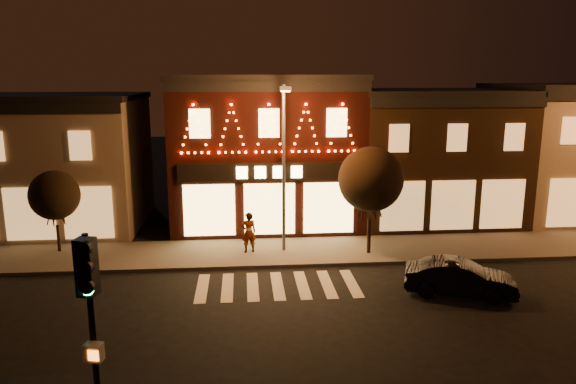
{
  "coord_description": "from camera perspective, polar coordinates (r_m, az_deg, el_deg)",
  "views": [
    {
      "loc": [
        -1.33,
        -16.15,
        8.2
      ],
      "look_at": [
        0.42,
        4.0,
        3.84
      ],
      "focal_mm": 33.41,
      "sensor_mm": 36.0,
      "label": 1
    }
  ],
  "objects": [
    {
      "name": "ground",
      "position": [
        18.16,
        -0.23,
        -14.68
      ],
      "size": [
        120.0,
        120.0,
        0.0
      ],
      "primitive_type": "plane",
      "color": "black",
      "rests_on": "ground"
    },
    {
      "name": "sidewalk_far",
      "position": [
        25.7,
        2.76,
        -6.29
      ],
      "size": [
        44.0,
        4.0,
        0.15
      ],
      "primitive_type": "cube",
      "color": "#47423D",
      "rests_on": "ground"
    },
    {
      "name": "building_left",
      "position": [
        32.64,
        -25.89,
        2.95
      ],
      "size": [
        12.2,
        8.28,
        7.3
      ],
      "color": "#786A55",
      "rests_on": "ground"
    },
    {
      "name": "building_pulp",
      "position": [
        30.42,
        -2.42,
        4.53
      ],
      "size": [
        10.2,
        8.34,
        8.3
      ],
      "color": "black",
      "rests_on": "ground"
    },
    {
      "name": "building_right_a",
      "position": [
        32.33,
        14.7,
        3.88
      ],
      "size": [
        9.2,
        8.28,
        7.5
      ],
      "color": "#332112",
      "rests_on": "ground"
    },
    {
      "name": "building_right_b",
      "position": [
        36.33,
        28.24,
        3.94
      ],
      "size": [
        9.2,
        8.28,
        7.8
      ],
      "color": "#786A55",
      "rests_on": "ground"
    },
    {
      "name": "traffic_signal_near",
      "position": [
        11.55,
        -20.3,
        -11.51
      ],
      "size": [
        0.42,
        0.53,
        5.06
      ],
      "rotation": [
        0.0,
        0.0,
        -0.22
      ],
      "color": "black",
      "rests_on": "sidewalk_near"
    },
    {
      "name": "streetlamp_mid",
      "position": [
        24.35,
        -0.44,
        3.84
      ],
      "size": [
        0.49,
        1.76,
        7.71
      ],
      "rotation": [
        0.0,
        0.0,
        0.03
      ],
      "color": "#59595E",
      "rests_on": "sidewalk_far"
    },
    {
      "name": "tree_left",
      "position": [
        26.99,
        -23.6,
        -0.33
      ],
      "size": [
        2.3,
        2.3,
        3.84
      ],
      "rotation": [
        0.0,
        0.0,
        -0.03
      ],
      "color": "black",
      "rests_on": "sidewalk_far"
    },
    {
      "name": "tree_right",
      "position": [
        24.63,
        8.81,
        1.34
      ],
      "size": [
        2.98,
        2.98,
        4.98
      ],
      "rotation": [
        0.0,
        0.0,
        0.24
      ],
      "color": "black",
      "rests_on": "sidewalk_far"
    },
    {
      "name": "dark_sedan",
      "position": [
        21.71,
        17.82,
        -8.72
      ],
      "size": [
        4.36,
        2.68,
        1.36
      ],
      "primitive_type": "imported",
      "rotation": [
        0.0,
        0.0,
        1.24
      ],
      "color": "black",
      "rests_on": "ground"
    },
    {
      "name": "pedestrian",
      "position": [
        25.07,
        -4.2,
        -4.3
      ],
      "size": [
        0.78,
        0.6,
        1.92
      ],
      "primitive_type": "imported",
      "rotation": [
        0.0,
        0.0,
        3.36
      ],
      "color": "gray",
      "rests_on": "sidewalk_far"
    }
  ]
}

